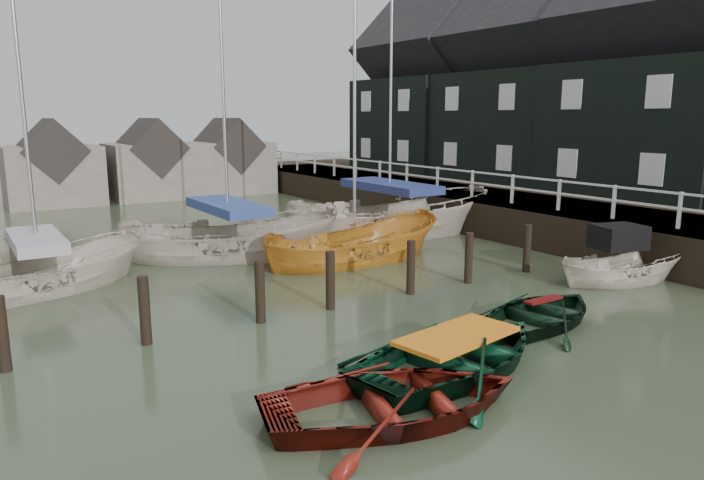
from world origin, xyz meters
TOP-DOWN VIEW (x-y plane):
  - ground at (0.00, 0.00)m, footprint 120.00×120.00m
  - pier at (9.48, 10.00)m, footprint 3.04×32.00m
  - land_strip at (15.00, 10.00)m, footprint 14.00×38.00m
  - quay_houses at (14.99, 8.66)m, footprint 6.52×28.14m
  - mooring_pilings at (-1.11, 3.00)m, footprint 13.72×0.22m
  - far_sheds at (0.83, 26.00)m, footprint 14.00×4.08m
  - rowboat_red at (-3.17, -2.22)m, footprint 4.72×3.90m
  - rowboat_green at (-1.20, -1.40)m, footprint 4.94×3.90m
  - rowboat_dkgreen at (2.19, -0.44)m, footprint 4.03×3.23m
  - motorboat at (6.80, 0.77)m, footprint 4.10×2.39m
  - sailboat_a at (-6.77, 8.42)m, footprint 6.19×3.77m
  - sailboat_b at (-1.06, 9.64)m, footprint 7.65×5.30m
  - sailboat_c at (2.09, 7.02)m, footprint 6.51×2.61m
  - sailboat_d at (5.61, 9.96)m, footprint 8.77×5.29m

SIDE VIEW (x-z plane):
  - ground at x=0.00m, z-range 0.00..0.00m
  - land_strip at x=15.00m, z-range -0.75..0.75m
  - rowboat_red at x=-3.17m, z-range -0.42..0.42m
  - rowboat_green at x=-1.20m, z-range -0.46..0.46m
  - rowboat_dkgreen at x=2.19m, z-range -0.37..0.37m
  - sailboat_c at x=2.09m, z-range -5.76..5.78m
  - sailboat_d at x=5.61m, z-range -6.21..6.33m
  - sailboat_b at x=-1.06m, z-range -6.01..6.13m
  - sailboat_a at x=-6.77m, z-range -5.40..5.53m
  - motorboat at x=6.80m, z-range -1.04..1.27m
  - mooring_pilings at x=-1.11m, z-range -0.40..1.40m
  - pier at x=9.48m, z-range -0.64..2.06m
  - far_sheds at x=0.83m, z-range -0.34..4.06m
  - quay_houses at x=14.99m, z-range 0.68..10.68m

